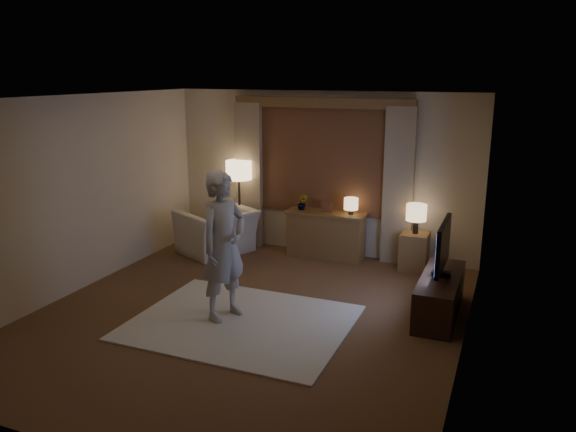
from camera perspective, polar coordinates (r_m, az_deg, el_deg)
The scene contains 13 objects.
room at distance 6.95m, azimuth -2.53°, elevation 1.58°, with size 5.04×5.54×2.64m.
rug at distance 6.77m, azimuth -4.78°, elevation -10.71°, with size 2.50×2.00×0.02m, color beige.
sideboard at distance 8.95m, azimuth 3.86°, elevation -2.02°, with size 1.20×0.40×0.70m, color brown.
picture_frame at distance 8.83m, azimuth 3.91°, elevation 0.78°, with size 0.16×0.02×0.20m, color brown.
plant at distance 8.95m, azimuth 1.49°, elevation 1.32°, with size 0.17×0.13×0.30m, color #999999.
table_lamp_sideboard at distance 8.69m, azimuth 6.42°, elevation 1.17°, with size 0.22×0.22×0.30m.
floor_lamp at distance 9.32m, azimuth -5.02°, elevation 4.19°, with size 0.43×0.43×1.47m.
armchair at distance 9.20m, azimuth -7.21°, elevation -1.58°, with size 1.11×0.97×0.72m, color beige.
side_table at distance 8.60m, azimuth 12.69°, elevation -3.52°, with size 0.40×0.40×0.56m, color brown.
table_lamp_side at distance 8.44m, azimuth 12.91°, elevation 0.28°, with size 0.30×0.30×0.44m.
tv_stand at distance 7.11m, azimuth 15.15°, elevation -7.81°, with size 0.45×1.40×0.50m, color black.
tv at distance 6.90m, azimuth 15.47°, elevation -3.01°, with size 0.23×0.94×0.68m.
person at distance 6.60m, azimuth -6.54°, elevation -3.03°, with size 0.65×0.43×1.78m, color #A5A099.
Camera 1 is at (2.85, -5.65, 2.88)m, focal length 35.00 mm.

